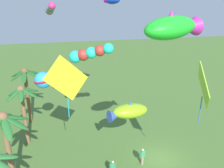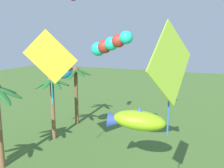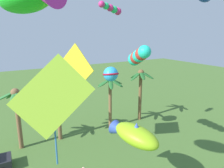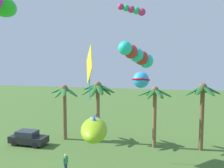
% 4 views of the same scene
% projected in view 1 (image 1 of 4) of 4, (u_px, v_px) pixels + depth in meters
% --- Properties ---
extents(ground_plane, '(120.00, 120.00, 0.00)m').
position_uv_depth(ground_plane, '(160.00, 159.00, 22.04)').
color(ground_plane, '#476B2D').
extents(palm_tree_0, '(3.85, 3.54, 6.62)m').
position_uv_depth(palm_tree_0, '(5.00, 131.00, 17.06)').
color(palm_tree_0, brown).
rests_on(palm_tree_0, ground).
extents(palm_tree_2, '(3.41, 3.41, 6.69)m').
position_uv_depth(palm_tree_2, '(26.00, 82.00, 26.81)').
color(palm_tree_2, brown).
rests_on(palm_tree_2, ground).
extents(palm_tree_3, '(3.42, 3.15, 6.28)m').
position_uv_depth(palm_tree_3, '(22.00, 101.00, 22.75)').
color(palm_tree_3, brown).
rests_on(palm_tree_3, ground).
extents(spectator_0, '(0.26, 0.55, 1.59)m').
position_uv_depth(spectator_0, '(142.00, 156.00, 21.07)').
color(spectator_0, gray).
rests_on(spectator_0, ground).
extents(kite_fish_0, '(2.86, 4.14, 1.64)m').
position_uv_depth(kite_fish_0, '(173.00, 27.00, 13.01)').
color(kite_fish_0, green).
extents(kite_tube_1, '(2.38, 0.88, 1.07)m').
position_uv_depth(kite_tube_1, '(50.00, 9.00, 18.70)').
color(kite_tube_1, '#D92A78').
extents(kite_fish_2, '(2.26, 1.76, 0.93)m').
position_uv_depth(kite_fish_2, '(112.00, 0.00, 23.78)').
color(kite_fish_2, '#1334C2').
extents(kite_diamond_3, '(2.96, 1.03, 4.27)m').
position_uv_depth(kite_diamond_3, '(204.00, 86.00, 14.93)').
color(kite_diamond_3, '#A1D234').
extents(kite_diamond_4, '(1.52, 3.24, 4.91)m').
position_uv_depth(kite_diamond_4, '(66.00, 79.00, 17.18)').
color(kite_diamond_4, yellow).
extents(kite_fish_5, '(2.57, 4.21, 1.72)m').
position_uv_depth(kite_fish_5, '(128.00, 111.00, 21.42)').
color(kite_fish_5, '#8DBE1C').
extents(kite_ball_6, '(1.89, 1.89, 1.51)m').
position_uv_depth(kite_ball_6, '(43.00, 80.00, 21.24)').
color(kite_ball_6, '#2CA2F1').
extents(kite_tube_7, '(2.30, 3.92, 1.98)m').
position_uv_depth(kite_tube_7, '(89.00, 53.00, 21.41)').
color(kite_tube_7, '#1FCFB5').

